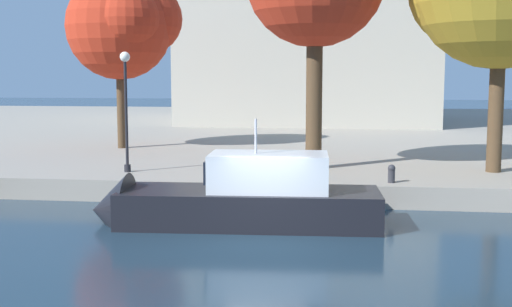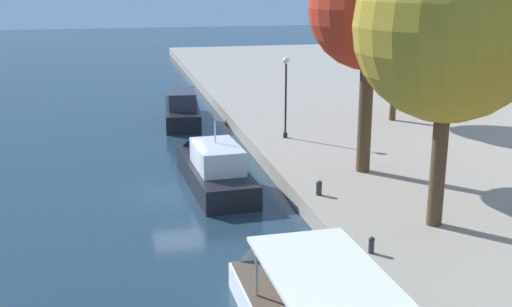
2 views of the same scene
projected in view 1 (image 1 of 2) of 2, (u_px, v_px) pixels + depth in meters
The scene contains 6 objects.
ground_plane at pixel (263, 241), 18.94m from camera, with size 220.00×220.00×0.00m, color #1E3342.
dock_promenade at pixel (314, 131), 50.91m from camera, with size 120.00×55.00×0.83m, color gray.
motor_yacht_1 at pixel (231, 203), 20.94m from camera, with size 9.39×3.04×4.23m.
mooring_bollard_1 at pixel (391, 173), 24.09m from camera, with size 0.28×0.28×0.68m.
lamp_post at pixel (126, 97), 26.46m from camera, with size 0.41×0.41×4.88m.
tree_0 at pixel (126, 24), 34.66m from camera, with size 6.05×5.71×9.30m.
Camera 1 is at (2.24, -18.36, 4.80)m, focal length 45.93 mm.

